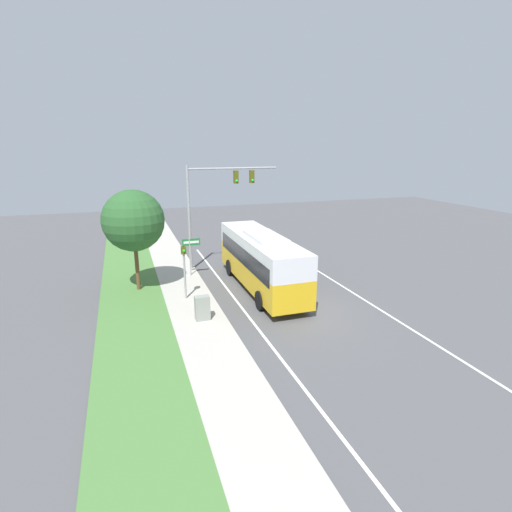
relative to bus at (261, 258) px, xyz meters
name	(u,v)px	position (x,y,z in m)	size (l,w,h in m)	color
ground_plane	(310,309)	(1.54, -3.97, -2.01)	(80.00, 80.00, 0.00)	#4C4C4F
sidewalk	(200,323)	(-4.66, -3.97, -1.95)	(2.80, 80.00, 0.12)	#ADA89E
grass_verge	(135,332)	(-7.86, -3.97, -1.96)	(3.60, 80.00, 0.10)	#477538
lane_divider_near	(249,317)	(-2.06, -3.97, -2.00)	(0.14, 30.00, 0.01)	silver
lane_divider_far	(366,301)	(5.14, -3.97, -2.00)	(0.14, 30.00, 0.01)	silver
bus	(261,258)	(0.00, 0.00, 0.00)	(2.63, 10.48, 3.65)	gold
signal_gantry	(214,196)	(-1.64, 5.41, 3.30)	(6.64, 0.41, 7.48)	#939399
pedestrian_signal	(184,264)	(-4.85, -0.48, 0.20)	(0.28, 0.34, 3.26)	#939399
street_sign	(191,250)	(-3.77, 3.79, -0.08)	(1.23, 0.08, 2.74)	#939399
utility_cabinet	(202,308)	(-4.49, -3.75, -1.25)	(0.75, 0.46, 1.28)	gray
roadside_tree	(133,221)	(-7.39, 2.06, 2.44)	(3.70, 3.70, 6.21)	brown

